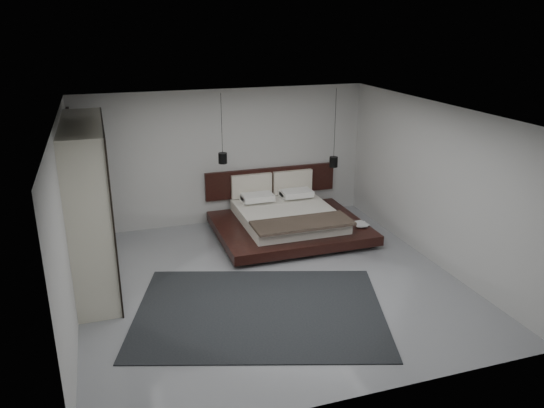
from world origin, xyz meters
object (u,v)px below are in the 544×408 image
object	(u,v)px
pendant_left	(223,158)
lattice_screen	(75,182)
rug	(260,311)
pendant_right	(334,162)
wardrobe	(90,205)
bed	(287,219)

from	to	relation	value
pendant_left	lattice_screen	bearing A→B (deg)	178.29
lattice_screen	rug	distance (m)	4.34
lattice_screen	pendant_right	bearing A→B (deg)	-0.92
pendant_right	lattice_screen	bearing A→B (deg)	179.08
wardrobe	pendant_left	bearing A→B (deg)	29.83
bed	rug	bearing A→B (deg)	-117.29
pendant_left	rug	distance (m)	3.57
pendant_left	pendant_right	xyz separation A→B (m)	(2.37, 0.00, -0.27)
lattice_screen	rug	bearing A→B (deg)	-52.75
lattice_screen	wardrobe	world-z (taller)	wardrobe
bed	lattice_screen	bearing A→B (deg)	172.07
pendant_left	pendant_right	size ratio (longest dim) A/B	0.83
pendant_left	pendant_right	bearing A→B (deg)	0.00
bed	rug	distance (m)	3.11
lattice_screen	pendant_right	distance (m)	5.11
bed	pendant_right	size ratio (longest dim) A/B	1.77
bed	pendant_right	xyz separation A→B (m)	(1.19, 0.46, 0.99)
lattice_screen	rug	xyz separation A→B (m)	(2.51, -3.30, -1.29)
pendant_right	wardrobe	size ratio (longest dim) A/B	0.60
rug	pendant_right	bearing A→B (deg)	50.99
bed	wardrobe	distance (m)	3.93
pendant_left	pendant_right	world-z (taller)	same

